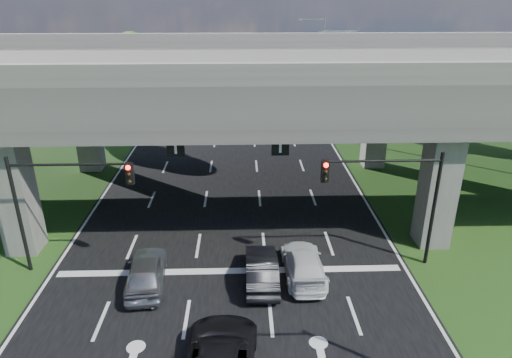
{
  "coord_description": "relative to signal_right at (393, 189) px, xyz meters",
  "views": [
    {
      "loc": [
        0.65,
        -15.69,
        13.02
      ],
      "look_at": [
        1.39,
        6.74,
        3.62
      ],
      "focal_mm": 32.0,
      "sensor_mm": 36.0,
      "label": 1
    }
  ],
  "objects": [
    {
      "name": "ground",
      "position": [
        -7.82,
        -3.94,
        -4.19
      ],
      "size": [
        160.0,
        160.0,
        0.0
      ],
      "primitive_type": "plane",
      "color": "#243F14",
      "rests_on": "ground"
    },
    {
      "name": "road",
      "position": [
        -7.82,
        6.06,
        -4.17
      ],
      "size": [
        18.0,
        120.0,
        0.03
      ],
      "primitive_type": "cube",
      "color": "black",
      "rests_on": "ground"
    },
    {
      "name": "overpass",
      "position": [
        -7.82,
        8.06,
        3.73
      ],
      "size": [
        80.0,
        15.0,
        10.0
      ],
      "color": "#393634",
      "rests_on": "ground"
    },
    {
      "name": "signal_right",
      "position": [
        0.0,
        0.0,
        0.0
      ],
      "size": [
        5.76,
        0.54,
        6.0
      ],
      "color": "black",
      "rests_on": "ground"
    },
    {
      "name": "signal_left",
      "position": [
        -15.65,
        0.0,
        0.0
      ],
      "size": [
        5.76,
        0.54,
        6.0
      ],
      "color": "black",
      "rests_on": "ground"
    },
    {
      "name": "streetlight_far",
      "position": [
        2.27,
        20.06,
        1.66
      ],
      "size": [
        3.38,
        0.25,
        10.0
      ],
      "color": "gray",
      "rests_on": "ground"
    },
    {
      "name": "streetlight_beyond",
      "position": [
        2.27,
        36.06,
        1.66
      ],
      "size": [
        3.38,
        0.25,
        10.0
      ],
      "color": "gray",
      "rests_on": "ground"
    },
    {
      "name": "tree_left_near",
      "position": [
        -21.78,
        22.06,
        0.63
      ],
      "size": [
        4.5,
        4.5,
        7.8
      ],
      "color": "black",
      "rests_on": "ground"
    },
    {
      "name": "tree_left_mid",
      "position": [
        -24.78,
        30.06,
        -0.01
      ],
      "size": [
        3.91,
        3.9,
        6.76
      ],
      "color": "black",
      "rests_on": "ground"
    },
    {
      "name": "tree_left_far",
      "position": [
        -20.78,
        38.06,
        0.95
      ],
      "size": [
        4.8,
        4.8,
        8.32
      ],
      "color": "black",
      "rests_on": "ground"
    },
    {
      "name": "tree_right_near",
      "position": [
        5.22,
        24.06,
        0.31
      ],
      "size": [
        4.2,
        4.2,
        7.28
      ],
      "color": "black",
      "rests_on": "ground"
    },
    {
      "name": "tree_right_mid",
      "position": [
        8.22,
        32.06,
        -0.01
      ],
      "size": [
        3.91,
        3.9,
        6.76
      ],
      "color": "black",
      "rests_on": "ground"
    },
    {
      "name": "tree_right_far",
      "position": [
        4.22,
        40.06,
        0.63
      ],
      "size": [
        4.5,
        4.5,
        7.8
      ],
      "color": "black",
      "rests_on": "ground"
    },
    {
      "name": "car_silver",
      "position": [
        -11.72,
        -1.44,
        -3.41
      ],
      "size": [
        2.14,
        4.53,
        1.5
      ],
      "primitive_type": "imported",
      "rotation": [
        0.0,
        0.0,
        3.23
      ],
      "color": "#9C9FA4",
      "rests_on": "road"
    },
    {
      "name": "car_dark",
      "position": [
        -6.31,
        -1.37,
        -3.45
      ],
      "size": [
        1.49,
        4.27,
        1.4
      ],
      "primitive_type": "imported",
      "rotation": [
        0.0,
        0.0,
        3.14
      ],
      "color": "black",
      "rests_on": "road"
    },
    {
      "name": "car_white",
      "position": [
        -4.26,
        -0.94,
        -3.49
      ],
      "size": [
        1.96,
        4.63,
        1.33
      ],
      "primitive_type": "imported",
      "rotation": [
        0.0,
        0.0,
        3.16
      ],
      "color": "silver",
      "rests_on": "road"
    }
  ]
}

